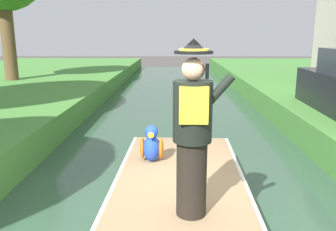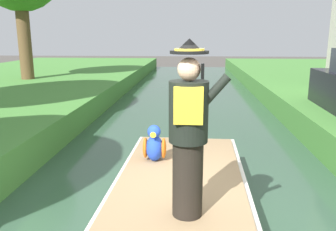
{
  "view_description": "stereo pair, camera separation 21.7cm",
  "coord_description": "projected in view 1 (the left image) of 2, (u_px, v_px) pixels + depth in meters",
  "views": [
    {
      "loc": [
        -0.08,
        -3.96,
        2.59
      ],
      "look_at": [
        -0.16,
        0.26,
        1.61
      ],
      "focal_mm": 37.06,
      "sensor_mm": 36.0,
      "label": 1
    },
    {
      "loc": [
        0.14,
        -3.95,
        2.59
      ],
      "look_at": [
        -0.16,
        0.26,
        1.61
      ],
      "focal_mm": 37.06,
      "sensor_mm": 36.0,
      "label": 2
    }
  ],
  "objects": [
    {
      "name": "boat",
      "position": [
        180.0,
        201.0,
        4.69
      ],
      "size": [
        1.9,
        4.24,
        0.61
      ],
      "color": "silver",
      "rests_on": "canal_water"
    },
    {
      "name": "parrot_plush",
      "position": [
        152.0,
        146.0,
        5.26
      ],
      "size": [
        0.36,
        0.34,
        0.57
      ],
      "color": "blue",
      "rests_on": "boat"
    },
    {
      "name": "person_pirate",
      "position": [
        193.0,
        131.0,
        3.53
      ],
      "size": [
        0.61,
        0.42,
        1.85
      ],
      "rotation": [
        0.0,
        0.0,
        -0.26
      ],
      "color": "black",
      "rests_on": "boat"
    }
  ]
}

